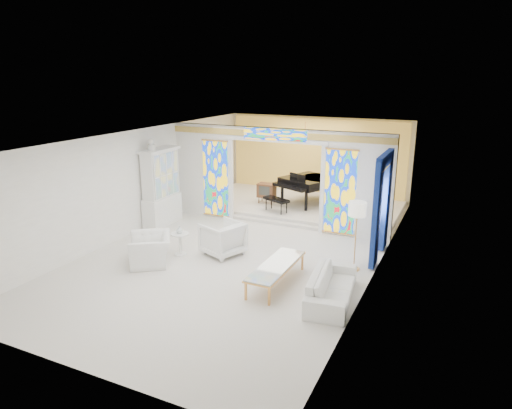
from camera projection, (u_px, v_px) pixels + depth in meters
The scene contains 24 objects.
floor at pixel (247, 246), 12.46m from camera, with size 12.00×12.00×0.00m, color silver.
ceiling at pixel (246, 136), 11.63m from camera, with size 7.00×12.00×0.02m, color white.
wall_back at pixel (317, 157), 17.26m from camera, with size 7.00×0.02×3.00m, color white.
wall_front at pixel (69, 284), 6.82m from camera, with size 7.00×0.02×3.00m, color white.
wall_left at pixel (140, 180), 13.47m from camera, with size 0.02×12.00×3.00m, color white.
wall_right at pixel (381, 209), 10.61m from camera, with size 0.02×12.00×3.00m, color white.
partition_wall at pixel (276, 173), 13.74m from camera, with size 7.00×0.22×3.00m.
stained_glass_left at pixel (216, 179), 14.57m from camera, with size 0.90×0.04×2.40m, color gold.
stained_glass_right at pixel (340, 192), 12.91m from camera, with size 0.90×0.04×2.40m, color gold.
stained_glass_transom at pixel (275, 135), 13.32m from camera, with size 2.00×0.04×0.34m, color gold.
alcove_platform at pixel (298, 205), 16.00m from camera, with size 6.80×3.80×0.18m, color silver.
gold_curtain_back at pixel (316, 157), 17.16m from camera, with size 6.70×0.10×2.90m, color #E9BD51.
chandelier at pixel (305, 136), 15.15m from camera, with size 0.48×0.48×0.30m, color #D5964A.
blue_drapes at pixel (382, 198), 11.24m from camera, with size 0.14×1.85×2.65m.
china_cabinet at pixel (161, 188), 13.97m from camera, with size 0.56×1.46×2.72m.
armchair_left at pixel (150, 249), 11.24m from camera, with size 1.11×0.97×0.72m, color white.
armchair_right at pixel (223, 238), 11.79m from camera, with size 0.93×0.95×0.87m, color white.
sofa at pixel (332, 286), 9.43m from camera, with size 2.08×0.81×0.61m, color silver.
side_table at pixel (180, 241), 11.77m from camera, with size 0.57×0.57×0.58m.
vase at pixel (179, 230), 11.69m from camera, with size 0.18×0.18×0.18m, color silver.
coffee_table at pixel (276, 266), 10.11m from camera, with size 0.66×2.09×0.47m.
floor_lamp at pixel (357, 212), 10.57m from camera, with size 0.49×0.49×1.69m.
grand_piano at pixel (314, 182), 15.67m from camera, with size 2.51×2.92×1.13m.
tv_console at pixel (267, 190), 15.83m from camera, with size 0.61×0.43×0.69m.
Camera 1 is at (5.18, -10.44, 4.54)m, focal length 32.00 mm.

